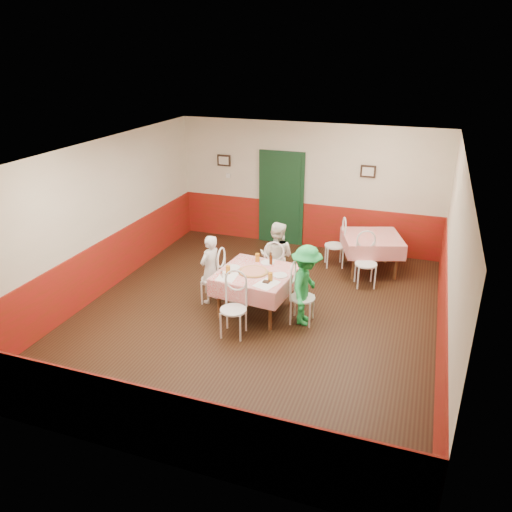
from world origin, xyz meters
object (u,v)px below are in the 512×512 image
(second_table, at_px, (371,254))
(chair_second_a, at_px, (335,246))
(diner_right, at_px, (306,285))
(beer_bottle, at_px, (271,259))
(diner_left, at_px, (210,269))
(wallet, at_px, (266,282))
(chair_right, at_px, (303,298))
(chair_left, at_px, (213,279))
(main_table, at_px, (256,292))
(glass_a, at_px, (228,270))
(glass_b, at_px, (270,277))
(glass_c, at_px, (257,258))
(pizza, at_px, (253,271))
(diner_far, at_px, (276,257))
(chair_far, at_px, (275,270))
(chair_second_b, at_px, (366,264))
(chair_near, at_px, (233,310))

(second_table, relative_size, chair_second_a, 1.24)
(chair_second_a, height_order, diner_right, diner_right)
(beer_bottle, xyz_separation_m, diner_left, (-1.04, -0.28, -0.23))
(beer_bottle, distance_m, wallet, 0.72)
(chair_right, bearing_deg, diner_left, 81.50)
(second_table, height_order, chair_second_a, chair_second_a)
(second_table, distance_m, chair_left, 3.41)
(main_table, bearing_deg, diner_left, 174.41)
(main_table, distance_m, chair_left, 0.85)
(glass_a, bearing_deg, chair_left, 144.56)
(glass_a, distance_m, diner_left, 0.60)
(glass_b, bearing_deg, chair_second_a, 78.21)
(glass_c, relative_size, beer_bottle, 0.71)
(wallet, bearing_deg, diner_left, 166.06)
(second_table, relative_size, glass_a, 8.05)
(chair_second_a, bearing_deg, pizza, -39.40)
(main_table, height_order, diner_left, diner_left)
(beer_bottle, xyz_separation_m, diner_far, (-0.06, 0.53, -0.18))
(chair_right, xyz_separation_m, chair_far, (-0.76, 0.93, 0.00))
(chair_second_b, bearing_deg, pizza, -153.30)
(chair_left, xyz_separation_m, diner_far, (0.93, 0.81, 0.23))
(chair_second_a, distance_m, glass_b, 2.75)
(main_table, height_order, glass_c, glass_c)
(chair_right, relative_size, glass_c, 6.17)
(glass_a, bearing_deg, glass_b, -2.45)
(chair_second_b, bearing_deg, beer_bottle, -157.71)
(beer_bottle, distance_m, diner_left, 1.10)
(second_table, distance_m, glass_c, 2.70)
(chair_right, height_order, chair_second_b, same)
(chair_near, xyz_separation_m, diner_left, (-0.81, 0.93, 0.18))
(chair_far, relative_size, glass_a, 6.47)
(chair_right, bearing_deg, chair_left, 81.50)
(chair_left, xyz_separation_m, glass_b, (1.18, -0.34, 0.38))
(beer_bottle, distance_m, diner_right, 0.89)
(main_table, distance_m, chair_far, 0.85)
(wallet, bearing_deg, glass_a, 176.51)
(chair_left, height_order, chair_right, same)
(chair_far, bearing_deg, diner_far, -104.67)
(second_table, height_order, diner_far, diner_far)
(glass_b, height_order, diner_right, diner_right)
(second_table, height_order, diner_left, diner_left)
(chair_left, bearing_deg, chair_second_b, 119.36)
(chair_far, distance_m, chair_second_b, 1.76)
(chair_far, height_order, diner_left, diner_left)
(pizza, relative_size, diner_right, 0.35)
(chair_right, distance_m, chair_far, 1.20)
(chair_second_a, bearing_deg, diner_left, -56.23)
(glass_a, xyz_separation_m, glass_b, (0.76, -0.03, 0.00))
(beer_bottle, bearing_deg, pizza, -114.29)
(glass_c, height_order, diner_far, diner_far)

